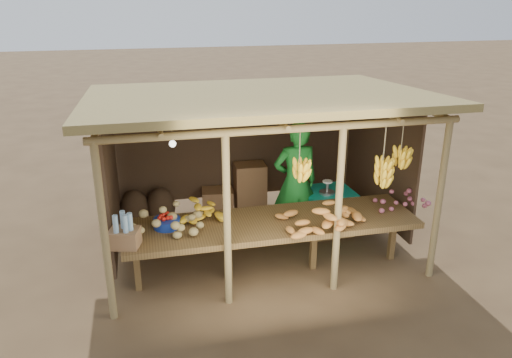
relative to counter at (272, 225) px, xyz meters
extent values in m
plane|color=brown|center=(0.00, 0.95, -0.74)|extent=(60.00, 60.00, 0.00)
cylinder|color=olive|center=(-2.10, -0.55, 0.36)|extent=(0.09, 0.09, 2.20)
cylinder|color=olive|center=(2.10, -0.55, 0.36)|extent=(0.09, 0.09, 2.20)
cylinder|color=olive|center=(-2.10, 2.45, 0.36)|extent=(0.09, 0.09, 2.20)
cylinder|color=olive|center=(2.10, 2.45, 0.36)|extent=(0.09, 0.09, 2.20)
cylinder|color=olive|center=(-0.70, -0.55, 0.36)|extent=(0.09, 0.09, 2.20)
cylinder|color=olive|center=(0.70, -0.55, 0.36)|extent=(0.09, 0.09, 2.20)
cylinder|color=olive|center=(0.00, -0.55, 1.46)|extent=(4.40, 0.09, 0.09)
cylinder|color=olive|center=(0.00, 2.45, 1.46)|extent=(4.40, 0.09, 0.09)
cube|color=olive|center=(0.00, 0.95, 1.55)|extent=(4.70, 3.50, 0.28)
cube|color=#44301F|center=(0.00, 2.43, 0.47)|extent=(4.20, 0.04, 1.98)
cube|color=#44301F|center=(-2.08, 1.15, 0.47)|extent=(0.04, 2.40, 1.98)
cube|color=#44301F|center=(2.08, 1.15, 0.47)|extent=(0.04, 2.40, 1.98)
cube|color=brown|center=(0.00, 0.00, 0.02)|extent=(3.90, 1.05, 0.08)
cube|color=brown|center=(-1.80, 0.00, -0.38)|extent=(0.08, 0.08, 0.72)
cube|color=brown|center=(-0.60, 0.00, -0.38)|extent=(0.08, 0.08, 0.72)
cube|color=brown|center=(0.60, 0.00, -0.38)|extent=(0.08, 0.08, 0.72)
cube|color=brown|center=(1.80, 0.00, -0.38)|extent=(0.08, 0.08, 0.72)
cylinder|color=navy|center=(-1.38, 0.12, 0.12)|extent=(0.35, 0.35, 0.12)
cube|color=olive|center=(-1.90, -0.29, 0.17)|extent=(0.41, 0.36, 0.22)
imported|color=#1A7627|center=(0.62, 0.95, 0.21)|extent=(0.70, 0.46, 1.90)
cube|color=brown|center=(1.18, 1.04, -0.41)|extent=(0.74, 0.63, 0.66)
cube|color=#0D988C|center=(1.18, 1.04, -0.05)|extent=(0.82, 0.71, 0.07)
cube|color=olive|center=(0.17, 2.15, -0.51)|extent=(0.56, 0.46, 0.42)
cube|color=olive|center=(0.17, 2.15, -0.08)|extent=(0.56, 0.46, 0.42)
cube|color=olive|center=(-0.41, 2.15, -0.51)|extent=(0.56, 0.46, 0.42)
ellipsoid|color=#44301F|center=(-1.83, 2.15, -0.45)|extent=(0.49, 0.49, 0.66)
ellipsoid|color=#44301F|center=(-1.39, 2.15, -0.45)|extent=(0.49, 0.49, 0.66)
camera|label=1|loc=(-1.58, -5.83, 2.91)|focal=35.00mm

